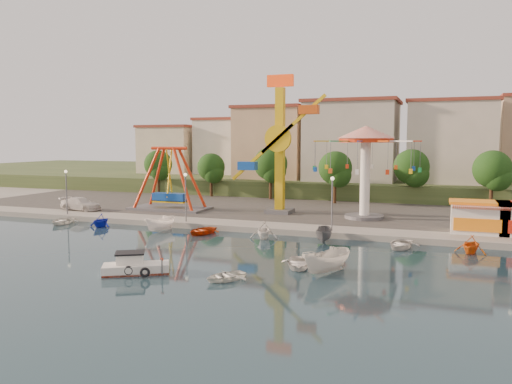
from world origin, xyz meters
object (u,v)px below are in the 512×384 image
at_px(cabin_motorboat, 135,267).
at_px(rowboat_a, 298,263).
at_px(skiff, 327,261).
at_px(van, 81,204).
at_px(kamikaze_tower, 283,148).
at_px(wave_swinger, 366,151).
at_px(pirate_ship_ride, 170,180).

height_order(cabin_motorboat, rowboat_a, cabin_motorboat).
relative_size(skiff, van, 0.84).
height_order(kamikaze_tower, wave_swinger, kamikaze_tower).
bearing_deg(wave_swinger, cabin_motorboat, -114.20).
bearing_deg(wave_swinger, rowboat_a, -94.55).
height_order(pirate_ship_ride, van, pirate_ship_ride).
xyz_separation_m(pirate_ship_ride, rowboat_a, (22.60, -20.45, -4.02)).
relative_size(wave_swinger, skiff, 2.52).
distance_m(rowboat_a, skiff, 2.55).
xyz_separation_m(kamikaze_tower, wave_swinger, (9.84, -0.46, -0.23)).
height_order(pirate_ship_ride, kamikaze_tower, kamikaze_tower).
xyz_separation_m(cabin_motorboat, van, (-22.40, 21.50, 0.97)).
bearing_deg(cabin_motorboat, skiff, -11.23).
distance_m(cabin_motorboat, rowboat_a, 11.80).
height_order(wave_swinger, rowboat_a, wave_swinger).
bearing_deg(van, wave_swinger, -77.12).
bearing_deg(pirate_ship_ride, rowboat_a, -42.14).
bearing_deg(skiff, kamikaze_tower, 142.54).
distance_m(skiff, van, 39.04).
xyz_separation_m(kamikaze_tower, van, (-24.73, -6.04, -7.03)).
bearing_deg(kamikaze_tower, cabin_motorboat, -94.84).
distance_m(pirate_ship_ride, cabin_motorboat, 28.91).
height_order(kamikaze_tower, cabin_motorboat, kamikaze_tower).
relative_size(kamikaze_tower, cabin_motorboat, 3.43).
bearing_deg(pirate_ship_ride, skiff, -40.64).
bearing_deg(van, kamikaze_tower, -72.57).
distance_m(pirate_ship_ride, wave_swinger, 24.64).
relative_size(cabin_motorboat, skiff, 1.05).
xyz_separation_m(wave_swinger, skiff, (0.59, -22.53, -7.31)).
relative_size(pirate_ship_ride, rowboat_a, 2.79).
bearing_deg(skiff, rowboat_a, -173.87).
distance_m(kamikaze_tower, cabin_motorboat, 28.77).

